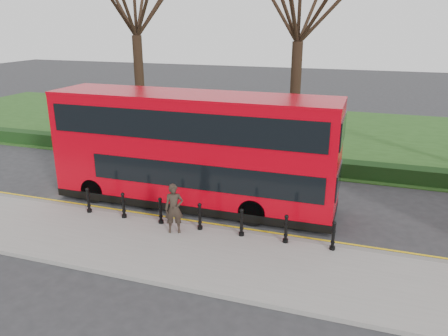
% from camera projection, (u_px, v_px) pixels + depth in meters
% --- Properties ---
extents(ground, '(120.00, 120.00, 0.00)m').
position_uv_depth(ground, '(200.00, 216.00, 17.72)').
color(ground, '#28282B').
rests_on(ground, ground).
extents(pavement, '(60.00, 4.00, 0.15)m').
position_uv_depth(pavement, '(168.00, 249.00, 15.00)').
color(pavement, gray).
rests_on(pavement, ground).
extents(kerb, '(60.00, 0.25, 0.16)m').
position_uv_depth(kerb, '(190.00, 225.00, 16.80)').
color(kerb, slate).
rests_on(kerb, ground).
extents(grass_verge, '(60.00, 18.00, 0.06)m').
position_uv_depth(grass_verge, '(277.00, 131.00, 31.19)').
color(grass_verge, '#214617').
rests_on(grass_verge, ground).
extents(hedge, '(60.00, 0.90, 0.80)m').
position_uv_depth(hedge, '(245.00, 159.00, 23.70)').
color(hedge, black).
rests_on(hedge, ground).
extents(yellow_line_outer, '(60.00, 0.10, 0.01)m').
position_uv_depth(yellow_line_outer, '(193.00, 223.00, 17.09)').
color(yellow_line_outer, yellow).
rests_on(yellow_line_outer, ground).
extents(yellow_line_inner, '(60.00, 0.10, 0.01)m').
position_uv_depth(yellow_line_inner, '(195.00, 221.00, 17.27)').
color(yellow_line_inner, yellow).
rests_on(yellow_line_inner, ground).
extents(tree_mid, '(7.50, 7.50, 11.73)m').
position_uv_depth(tree_mid, '(300.00, 1.00, 23.37)').
color(tree_mid, black).
rests_on(tree_mid, ground).
extents(bollard_row, '(9.80, 0.15, 1.00)m').
position_uv_depth(bollard_row, '(200.00, 217.00, 16.13)').
color(bollard_row, black).
rests_on(bollard_row, pavement).
extents(bus_lead, '(11.94, 2.74, 4.75)m').
position_uv_depth(bus_lead, '(193.00, 151.00, 18.15)').
color(bus_lead, '#B1000E').
rests_on(bus_lead, ground).
extents(pedestrian, '(0.80, 0.67, 1.86)m').
position_uv_depth(pedestrian, '(174.00, 209.00, 15.79)').
color(pedestrian, '#2C231B').
rests_on(pedestrian, pavement).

